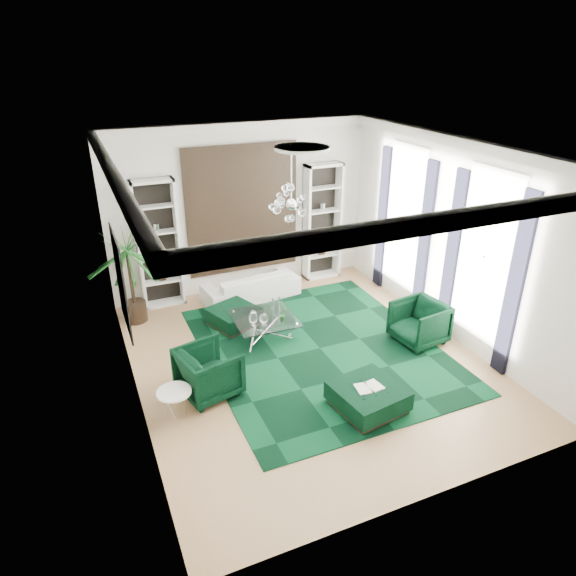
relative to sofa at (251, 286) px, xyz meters
name	(u,v)px	position (x,y,z in m)	size (l,w,h in m)	color
floor	(306,360)	(0.08, -2.79, -0.33)	(6.00, 7.00, 0.02)	tan
ceiling	(310,149)	(0.08, -2.79, 3.49)	(6.00, 7.00, 0.02)	white
wall_back	(241,209)	(0.08, 0.72, 1.58)	(6.00, 0.02, 3.80)	silver
wall_front	(443,376)	(0.08, -6.30, 1.58)	(6.00, 0.02, 3.80)	silver
wall_left	(124,296)	(-2.93, -2.79, 1.58)	(0.02, 7.00, 3.80)	silver
wall_right	(452,240)	(3.09, -2.79, 1.58)	(0.02, 7.00, 3.80)	silver
crown_molding	(310,156)	(0.08, -2.79, 3.38)	(6.00, 7.00, 0.18)	white
ceiling_medallion	(302,148)	(0.08, -2.49, 3.45)	(0.90, 0.90, 0.05)	white
tapestry	(242,210)	(0.08, 0.67, 1.58)	(2.50, 0.06, 2.80)	black
shelving_left	(158,245)	(-1.87, 0.52, 1.08)	(0.90, 0.38, 2.80)	white
shelving_right	(322,222)	(2.03, 0.52, 1.08)	(0.90, 0.38, 2.80)	white
painting	(122,282)	(-2.89, -2.19, 1.53)	(0.04, 1.30, 1.60)	black
window_near	(485,256)	(3.07, -3.69, 1.58)	(0.03, 1.10, 2.90)	white
curtain_near_a	(515,287)	(3.04, -4.47, 1.33)	(0.07, 0.30, 3.25)	black
curtain_near_b	(452,255)	(3.04, -2.91, 1.33)	(0.07, 0.30, 3.25)	black
window_far	(405,218)	(3.07, -1.29, 1.58)	(0.03, 1.10, 2.90)	white
curtain_far_a	(424,241)	(3.04, -2.07, 1.33)	(0.07, 0.30, 3.25)	black
curtain_far_b	(382,219)	(3.04, -0.51, 1.33)	(0.07, 0.30, 3.25)	black
rug	(320,349)	(0.47, -2.57, -0.31)	(4.20, 5.00, 0.02)	black
sofa	(251,286)	(0.00, 0.00, 0.00)	(2.17, 0.85, 0.63)	white
armchair_left	(209,372)	(-1.81, -3.06, 0.10)	(0.89, 0.92, 0.83)	black
armchair_right	(419,323)	(2.34, -3.06, 0.10)	(0.88, 0.91, 0.82)	black
coffee_table	(264,327)	(-0.32, -1.68, -0.11)	(1.18, 1.18, 0.41)	white
ottoman_side	(234,317)	(-0.75, -1.05, -0.12)	(0.88, 0.88, 0.39)	black
ottoman_front	(368,398)	(0.37, -4.45, -0.12)	(1.00, 1.00, 0.40)	black
book	(369,387)	(0.37, -4.45, 0.10)	(0.43, 0.29, 0.03)	white
side_table	(176,405)	(-2.47, -3.50, -0.06)	(0.53, 0.53, 0.51)	white
palm	(129,264)	(-2.57, -0.03, 0.96)	(1.59, 1.59, 2.55)	#19591E
chandelier	(291,204)	(-0.06, -2.39, 2.53)	(0.75, 0.75, 0.68)	white
table_plant	(283,315)	(-0.02, -1.93, 0.21)	(0.14, 0.11, 0.25)	#19591E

